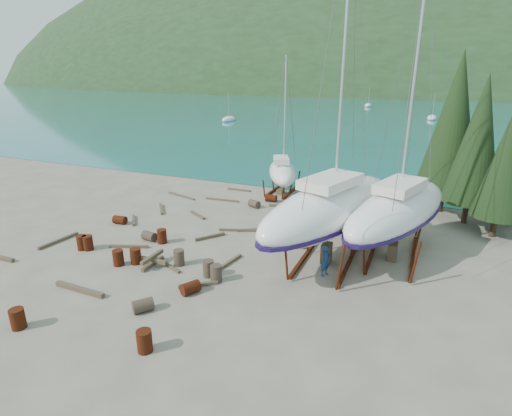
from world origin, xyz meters
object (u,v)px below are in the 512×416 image
at_px(large_sailboat_far, 398,209).
at_px(worker, 326,260).
at_px(small_sailboat_shore, 282,172).
at_px(large_sailboat_near, 331,207).

relative_size(large_sailboat_far, worker, 10.15).
xyz_separation_m(large_sailboat_far, small_sailboat_shore, (-10.08, 9.45, -0.94)).
bearing_deg(large_sailboat_far, large_sailboat_near, -134.46).
height_order(large_sailboat_far, small_sailboat_shore, large_sailboat_far).
bearing_deg(worker, large_sailboat_far, -17.31).
bearing_deg(large_sailboat_near, large_sailboat_far, 45.64).
xyz_separation_m(large_sailboat_near, small_sailboat_shore, (-6.75, 11.16, -1.17)).
relative_size(small_sailboat_shore, worker, 6.67).
distance_m(large_sailboat_near, worker, 3.04).
relative_size(large_sailboat_near, worker, 11.14).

